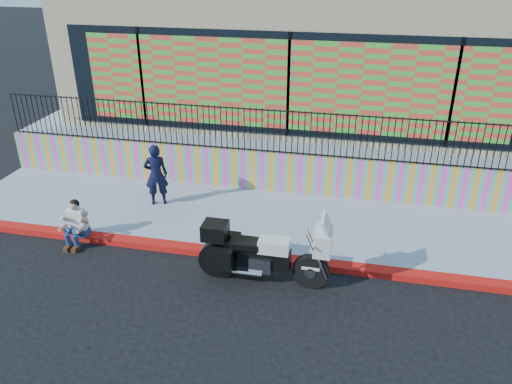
# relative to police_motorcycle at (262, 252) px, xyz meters

# --- Properties ---
(ground) EXTENTS (90.00, 90.00, 0.00)m
(ground) POSITION_rel_police_motorcycle_xyz_m (-0.27, 0.71, -0.69)
(ground) COLOR black
(ground) RESTS_ON ground
(red_curb) EXTENTS (16.00, 0.30, 0.15)m
(red_curb) POSITION_rel_police_motorcycle_xyz_m (-0.27, 0.71, -0.61)
(red_curb) COLOR #AF0C0C
(red_curb) RESTS_ON ground
(sidewalk) EXTENTS (16.00, 3.00, 0.15)m
(sidewalk) POSITION_rel_police_motorcycle_xyz_m (-0.27, 2.36, -0.61)
(sidewalk) COLOR #99A2B7
(sidewalk) RESTS_ON ground
(mural_wall) EXTENTS (16.00, 0.20, 1.10)m
(mural_wall) POSITION_rel_police_motorcycle_xyz_m (-0.27, 3.96, 0.01)
(mural_wall) COLOR #FF43AC
(mural_wall) RESTS_ON sidewalk
(metal_fence) EXTENTS (15.80, 0.04, 1.20)m
(metal_fence) POSITION_rel_police_motorcycle_xyz_m (-0.27, 3.96, 1.16)
(metal_fence) COLOR black
(metal_fence) RESTS_ON mural_wall
(elevated_platform) EXTENTS (16.00, 10.00, 1.25)m
(elevated_platform) POSITION_rel_police_motorcycle_xyz_m (-0.27, 9.06, -0.06)
(elevated_platform) COLOR #99A2B7
(elevated_platform) RESTS_ON ground
(storefront_building) EXTENTS (14.00, 8.06, 4.00)m
(storefront_building) POSITION_rel_police_motorcycle_xyz_m (-0.27, 8.84, 2.56)
(storefront_building) COLOR tan
(storefront_building) RESTS_ON elevated_platform
(police_motorcycle) EXTENTS (2.64, 0.87, 1.64)m
(police_motorcycle) POSITION_rel_police_motorcycle_xyz_m (0.00, 0.00, 0.00)
(police_motorcycle) COLOR black
(police_motorcycle) RESTS_ON ground
(police_officer) EXTENTS (0.69, 0.58, 1.63)m
(police_officer) POSITION_rel_police_motorcycle_xyz_m (-3.27, 2.53, 0.28)
(police_officer) COLOR black
(police_officer) RESTS_ON sidewalk
(seated_man) EXTENTS (0.54, 0.71, 1.06)m
(seated_man) POSITION_rel_police_motorcycle_xyz_m (-4.43, 0.46, -0.24)
(seated_man) COLOR navy
(seated_man) RESTS_ON ground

